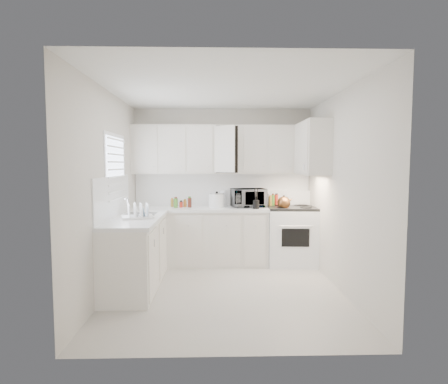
{
  "coord_description": "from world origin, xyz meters",
  "views": [
    {
      "loc": [
        -0.14,
        -4.57,
        1.66
      ],
      "look_at": [
        0.0,
        0.7,
        1.25
      ],
      "focal_mm": 28.69,
      "sensor_mm": 36.0,
      "label": 1
    }
  ],
  "objects_px": {
    "stove": "(292,227)",
    "dish_rack": "(137,210)",
    "tea_kettle": "(284,202)",
    "microwave": "(248,196)",
    "rice_cooker": "(217,199)",
    "utensil_crock": "(256,198)"
  },
  "relations": [
    {
      "from": "stove",
      "to": "tea_kettle",
      "type": "relative_size",
      "value": 4.77
    },
    {
      "from": "stove",
      "to": "utensil_crock",
      "type": "distance_m",
      "value": 0.82
    },
    {
      "from": "tea_kettle",
      "to": "microwave",
      "type": "xyz_separation_m",
      "value": [
        -0.54,
        0.25,
        0.08
      ]
    },
    {
      "from": "rice_cooker",
      "to": "utensil_crock",
      "type": "xyz_separation_m",
      "value": [
        0.62,
        -0.22,
        0.04
      ]
    },
    {
      "from": "dish_rack",
      "to": "rice_cooker",
      "type": "bearing_deg",
      "value": 29.61
    },
    {
      "from": "tea_kettle",
      "to": "microwave",
      "type": "distance_m",
      "value": 0.6
    },
    {
      "from": "stove",
      "to": "utensil_crock",
      "type": "relative_size",
      "value": 3.69
    },
    {
      "from": "stove",
      "to": "tea_kettle",
      "type": "distance_m",
      "value": 0.5
    },
    {
      "from": "microwave",
      "to": "dish_rack",
      "type": "xyz_separation_m",
      "value": [
        -1.58,
        -1.21,
        -0.08
      ]
    },
    {
      "from": "tea_kettle",
      "to": "utensil_crock",
      "type": "relative_size",
      "value": 0.77
    },
    {
      "from": "stove",
      "to": "dish_rack",
      "type": "height_order",
      "value": "stove"
    },
    {
      "from": "utensil_crock",
      "to": "dish_rack",
      "type": "xyz_separation_m",
      "value": [
        -1.68,
        -0.94,
        -0.06
      ]
    },
    {
      "from": "stove",
      "to": "rice_cooker",
      "type": "xyz_separation_m",
      "value": [
        -1.25,
        0.04,
        0.47
      ]
    },
    {
      "from": "rice_cooker",
      "to": "tea_kettle",
      "type": "bearing_deg",
      "value": 5.14
    },
    {
      "from": "microwave",
      "to": "utensil_crock",
      "type": "distance_m",
      "value": 0.28
    },
    {
      "from": "stove",
      "to": "rice_cooker",
      "type": "height_order",
      "value": "stove"
    },
    {
      "from": "tea_kettle",
      "to": "utensil_crock",
      "type": "height_order",
      "value": "utensil_crock"
    },
    {
      "from": "microwave",
      "to": "rice_cooker",
      "type": "xyz_separation_m",
      "value": [
        -0.53,
        -0.05,
        -0.05
      ]
    },
    {
      "from": "stove",
      "to": "microwave",
      "type": "distance_m",
      "value": 0.9
    },
    {
      "from": "rice_cooker",
      "to": "utensil_crock",
      "type": "bearing_deg",
      "value": -3.38
    },
    {
      "from": "tea_kettle",
      "to": "stove",
      "type": "bearing_deg",
      "value": 34.77
    },
    {
      "from": "tea_kettle",
      "to": "rice_cooker",
      "type": "distance_m",
      "value": 1.09
    }
  ]
}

